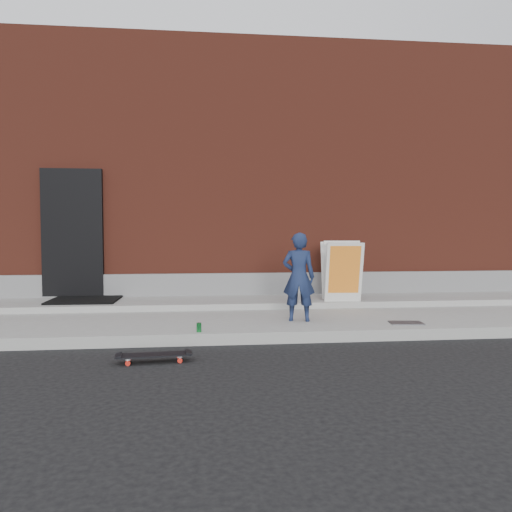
{
  "coord_description": "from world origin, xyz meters",
  "views": [
    {
      "loc": [
        -0.34,
        -6.18,
        1.45
      ],
      "look_at": [
        0.43,
        0.8,
        1.08
      ],
      "focal_mm": 35.0,
      "sensor_mm": 36.0,
      "label": 1
    }
  ],
  "objects": [
    {
      "name": "ground",
      "position": [
        0.0,
        0.0,
        0.0
      ],
      "size": [
        80.0,
        80.0,
        0.0
      ],
      "primitive_type": "plane",
      "color": "black",
      "rests_on": "ground"
    },
    {
      "name": "pizza_sign",
      "position": [
        2.02,
        1.98,
        0.76
      ],
      "size": [
        0.66,
        0.77,
        1.02
      ],
      "color": "silver",
      "rests_on": "apron"
    },
    {
      "name": "child",
      "position": [
        1.04,
        0.76,
        0.78
      ],
      "size": [
        0.52,
        0.4,
        1.26
      ],
      "primitive_type": "imported",
      "rotation": [
        0.0,
        0.0,
        2.92
      ],
      "color": "#182445",
      "rests_on": "sidewalk"
    },
    {
      "name": "doormat",
      "position": [
        -2.3,
        2.44,
        0.27
      ],
      "size": [
        1.13,
        0.93,
        0.03
      ],
      "primitive_type": "cube",
      "rotation": [
        0.0,
        0.0,
        -0.02
      ],
      "color": "black",
      "rests_on": "apron"
    },
    {
      "name": "sidewalk",
      "position": [
        0.0,
        1.5,
        0.07
      ],
      "size": [
        20.0,
        3.0,
        0.15
      ],
      "primitive_type": "cube",
      "color": "gray",
      "rests_on": "ground"
    },
    {
      "name": "soda_can",
      "position": [
        -0.37,
        0.13,
        0.21
      ],
      "size": [
        0.07,
        0.07,
        0.12
      ],
      "primitive_type": "cylinder",
      "rotation": [
        0.0,
        0.0,
        -0.12
      ],
      "color": "#198134",
      "rests_on": "sidewalk"
    },
    {
      "name": "utility_plate",
      "position": [
        2.49,
        0.41,
        0.16
      ],
      "size": [
        0.48,
        0.34,
        0.01
      ],
      "primitive_type": "cube",
      "rotation": [
        0.0,
        0.0,
        -0.12
      ],
      "color": "#4C4D50",
      "rests_on": "sidewalk"
    },
    {
      "name": "apron",
      "position": [
        0.0,
        2.4,
        0.2
      ],
      "size": [
        20.0,
        1.2,
        0.1
      ],
      "primitive_type": "cube",
      "color": "gray",
      "rests_on": "sidewalk"
    },
    {
      "name": "skateboard",
      "position": [
        -0.85,
        -0.71,
        0.07
      ],
      "size": [
        0.81,
        0.27,
        0.09
      ],
      "color": "red",
      "rests_on": "ground"
    },
    {
      "name": "building",
      "position": [
        -0.0,
        6.99,
        2.5
      ],
      "size": [
        20.0,
        8.1,
        5.0
      ],
      "color": "maroon",
      "rests_on": "ground"
    }
  ]
}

